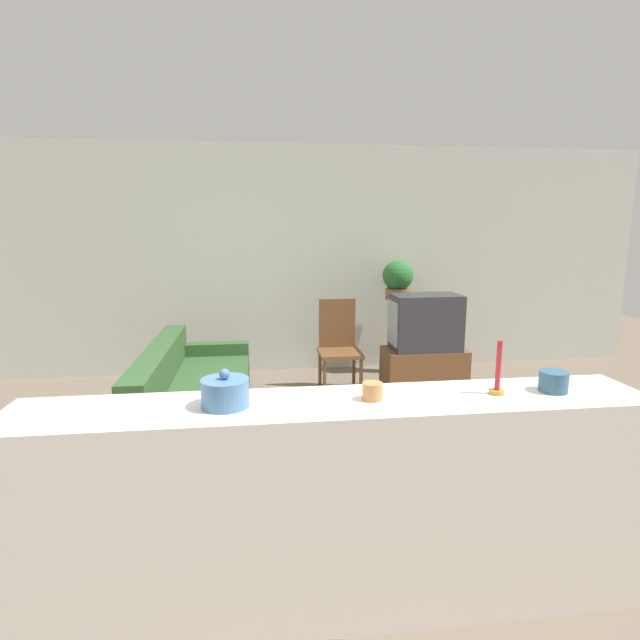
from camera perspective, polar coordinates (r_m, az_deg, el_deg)
ground_plane at (r=3.16m, az=0.22°, el=-23.14°), size 14.00×14.00×0.00m
wall_back at (r=6.06m, az=-4.10°, el=6.80°), size 9.00×0.06×2.70m
couch at (r=4.51m, az=-14.17°, el=-8.88°), size 0.84×2.03×0.75m
tv_stand at (r=5.44m, az=11.75°, el=-5.73°), size 0.85×0.45×0.48m
television at (r=5.32m, az=11.91°, el=-0.23°), size 0.71×0.43×0.58m
wooden_chair at (r=5.35m, az=2.15°, el=-2.57°), size 0.44×0.44×0.99m
plant_stand at (r=6.09m, az=8.69°, el=-1.84°), size 0.16×0.16×0.90m
potted_plant at (r=5.98m, az=8.88°, el=4.66°), size 0.36×0.36×0.47m
foreground_counter at (r=2.44m, az=2.03°, el=-20.40°), size 2.84×0.44×1.00m
decorative_bowl at (r=2.18m, az=-10.78°, el=-8.13°), size 0.21×0.21×0.17m
candle_jar at (r=2.24m, az=6.01°, el=-8.10°), size 0.09×0.09×0.08m
candlestick at (r=2.42m, az=19.65°, el=-6.12°), size 0.07×0.07×0.25m
coffee_tin at (r=2.57m, az=25.13°, el=-6.38°), size 0.13×0.13×0.10m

